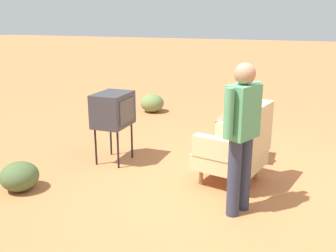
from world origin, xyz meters
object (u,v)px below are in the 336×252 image
Objects in this scene: tv_on_stand at (113,110)px; person_standing at (242,130)px; bottle_short_clear at (232,111)px; armchair at (238,147)px; side_table at (238,125)px; flower_vase at (248,113)px; soda_can_blue at (240,118)px.

person_standing is (0.91, 1.99, 0.16)m from tv_on_stand.
tv_on_stand is at bearing -68.04° from bottle_short_clear.
side_table is at bearing -169.71° from armchair.
tv_on_stand reaches higher than side_table.
armchair is 1.03× the size of tv_on_stand.
tv_on_stand is 2.19m from person_standing.
flower_vase is at bearing 178.51° from armchair.
flower_vase is (-0.01, 0.10, 0.09)m from soda_can_blue.
tv_on_stand is (0.67, -1.68, 0.23)m from side_table.
tv_on_stand reaches higher than bottle_short_clear.
side_table is 1.83m from tv_on_stand.
armchair is 4.00× the size of flower_vase.
armchair reaches higher than bottle_short_clear.
tv_on_stand is at bearing -76.08° from soda_can_blue.
person_standing is (1.58, 0.30, 0.39)m from side_table.
armchair is 8.69× the size of soda_can_blue.
person_standing is 1.38m from soda_can_blue.
tv_on_stand is at bearing -95.60° from armchair.
soda_can_blue is 0.46× the size of flower_vase.
armchair reaches higher than side_table.
person_standing is at bearing 11.63° from armchair.
person_standing is at bearing 9.95° from soda_can_blue.
flower_vase is at bearing 53.17° from bottle_short_clear.
tv_on_stand is 1.81m from soda_can_blue.
side_table is 0.29m from soda_can_blue.
person_standing is (0.73, 0.15, 0.44)m from armchair.
person_standing is at bearing 65.51° from tv_on_stand.
side_table is 3.23× the size of bottle_short_clear.
side_table is (-0.85, -0.15, 0.05)m from armchair.
tv_on_stand is at bearing -68.28° from side_table.
armchair is at bearing -168.37° from person_standing.
bottle_short_clear is (-0.21, -0.16, 0.04)m from soda_can_blue.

